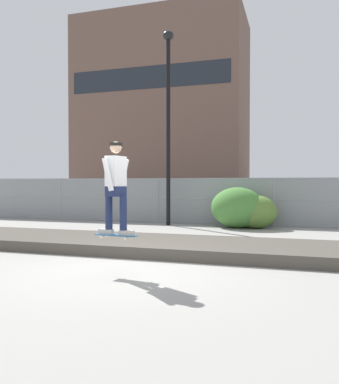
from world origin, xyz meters
name	(u,v)px	position (x,y,z in m)	size (l,w,h in m)	color
ground_plane	(124,271)	(0.00, 0.00, 0.00)	(120.00, 120.00, 0.00)	gray
gravel_berm	(162,245)	(0.00, 2.30, 0.13)	(14.77, 2.44, 0.26)	#4C473F
skateboard	(116,235)	(0.01, -0.35, 0.72)	(0.82, 0.32, 0.07)	#2D608C
skater	(116,182)	(0.01, -0.35, 1.67)	(0.73, 0.61, 1.67)	#B2ADA8
chain_fence	(213,201)	(0.00, 8.64, 0.93)	(23.21, 0.06, 1.85)	gray
street_lamp	(168,106)	(-1.63, 7.92, 4.62)	(0.44, 0.44, 7.53)	black
parked_car_near	(173,200)	(-2.38, 10.98, 0.84)	(4.53, 2.22, 1.66)	maroon
parked_car_mid	(291,202)	(2.93, 11.32, 0.84)	(4.41, 1.96, 1.66)	#566B4C
library_building	(163,109)	(-12.57, 40.16, 10.77)	(20.13, 10.83, 21.54)	brown
shrub_left	(237,208)	(1.07, 7.80, 0.75)	(1.93, 1.58, 1.49)	#477F38
shrub_center	(255,212)	(1.72, 7.85, 0.60)	(1.56, 1.28, 1.21)	#567A33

